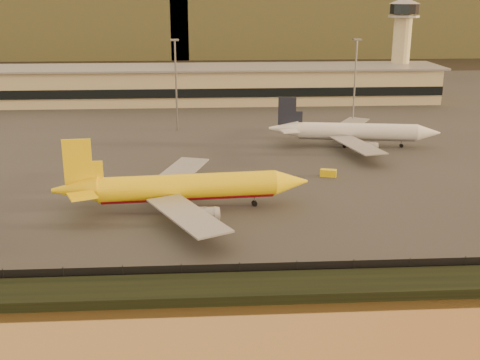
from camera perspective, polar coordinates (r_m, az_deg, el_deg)
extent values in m
plane|color=black|center=(96.35, -1.72, -5.92)|extent=(900.00, 900.00, 0.00)
cube|color=black|center=(80.73, -1.31, -10.28)|extent=(320.00, 7.00, 1.40)
cube|color=#2D2D2D|center=(187.31, -2.70, 5.76)|extent=(320.00, 220.00, 0.20)
cube|color=black|center=(84.01, -1.43, -8.64)|extent=(300.00, 0.05, 2.20)
cube|color=tan|center=(215.76, -2.86, 8.97)|extent=(160.00, 22.00, 12.00)
cube|color=black|center=(204.85, -2.81, 8.23)|extent=(160.00, 0.60, 3.00)
cube|color=gray|center=(214.91, -2.89, 10.63)|extent=(164.00, 24.00, 0.60)
cylinder|color=tan|center=(232.20, 14.98, 11.26)|extent=(6.40, 6.40, 30.00)
cylinder|color=black|center=(231.13, 15.31, 15.39)|extent=(10.40, 10.40, 3.50)
cone|color=gray|center=(231.06, 15.37, 16.06)|extent=(11.20, 11.20, 2.00)
cylinder|color=gray|center=(231.21, 15.26, 14.76)|extent=(11.20, 11.20, 0.80)
cylinder|color=slate|center=(170.44, -6.07, 8.81)|extent=(0.50, 0.50, 25.00)
cube|color=slate|center=(168.99, -6.22, 13.06)|extent=(2.20, 2.20, 0.40)
cylinder|color=slate|center=(173.61, 10.82, 8.76)|extent=(0.50, 0.50, 25.00)
cube|color=slate|center=(172.19, 11.06, 12.93)|extent=(2.20, 2.20, 0.40)
cylinder|color=yellow|center=(108.80, -4.94, -0.61)|extent=(32.13, 7.20, 4.60)
cylinder|color=#9D0813|center=(109.05, -4.93, -1.01)|extent=(31.16, 6.12, 3.59)
cone|color=yellow|center=(111.40, 4.87, -0.17)|extent=(6.55, 5.09, 4.60)
cone|color=yellow|center=(109.49, -15.40, -0.89)|extent=(8.32, 5.24, 4.60)
cube|color=yellow|center=(107.94, -15.15, 1.68)|extent=(4.88, 0.77, 8.05)
cube|color=yellow|center=(113.53, -14.27, 0.04)|extent=(5.31, 5.27, 0.28)
cube|color=yellow|center=(104.83, -14.73, -1.46)|extent=(5.77, 5.74, 0.28)
cube|color=gray|center=(120.68, -5.71, 0.81)|extent=(11.83, 20.85, 0.28)
cylinder|color=gray|center=(118.31, -4.55, -0.15)|extent=(5.50, 2.96, 2.53)
cube|color=gray|center=(97.48, -5.00, -3.31)|extent=(14.48, 20.57, 0.28)
cylinder|color=gray|center=(100.84, -3.83, -3.32)|extent=(5.50, 2.96, 2.53)
cylinder|color=black|center=(111.34, 1.38, -2.22)|extent=(1.08, 0.89, 1.01)
cylinder|color=slate|center=(111.16, 1.38, -1.96)|extent=(0.18, 0.18, 2.07)
cylinder|color=black|center=(108.00, -6.57, -2.98)|extent=(1.08, 0.89, 1.01)
cylinder|color=slate|center=(107.82, -6.58, -2.71)|extent=(0.18, 0.18, 2.07)
cylinder|color=black|center=(111.89, -6.65, -2.24)|extent=(1.08, 0.89, 1.01)
cylinder|color=slate|center=(111.71, -6.66, -1.98)|extent=(0.18, 0.18, 2.07)
cylinder|color=white|center=(156.01, 11.02, 4.56)|extent=(30.09, 8.69, 4.14)
cylinder|color=gray|center=(156.17, 11.00, 4.30)|extent=(29.13, 7.66, 3.23)
cone|color=white|center=(158.80, 17.44, 4.30)|extent=(6.37, 4.99, 4.14)
cone|color=white|center=(155.17, 4.14, 4.89)|extent=(8.00, 5.24, 4.14)
cube|color=black|center=(154.22, 4.49, 6.53)|extent=(4.55, 1.03, 7.25)
cube|color=white|center=(159.12, 4.78, 5.31)|extent=(5.47, 5.38, 0.25)
cube|color=white|center=(151.04, 4.74, 4.64)|extent=(4.71, 4.54, 0.25)
cube|color=gray|center=(167.15, 10.37, 5.20)|extent=(14.54, 18.97, 0.25)
cylinder|color=gray|center=(164.88, 11.14, 4.58)|extent=(5.26, 3.02, 2.28)
cube|color=gray|center=(145.07, 11.08, 3.29)|extent=(9.87, 19.46, 0.25)
cylinder|color=gray|center=(148.27, 11.76, 3.10)|extent=(5.26, 3.02, 2.28)
cylinder|color=black|center=(158.36, 15.05, 3.18)|extent=(1.01, 0.86, 0.91)
cylinder|color=slate|center=(158.25, 15.07, 3.34)|extent=(0.22, 0.22, 1.86)
cylinder|color=black|center=(154.73, 9.86, 3.19)|extent=(1.01, 0.86, 0.91)
cylinder|color=slate|center=(154.61, 9.87, 3.36)|extent=(0.22, 0.22, 1.86)
cylinder|color=black|center=(158.33, 9.77, 3.53)|extent=(1.01, 0.86, 0.91)
cylinder|color=slate|center=(158.22, 9.77, 3.69)|extent=(0.22, 0.22, 1.86)
cube|color=yellow|center=(130.12, 8.37, 0.66)|extent=(3.71, 2.46, 1.53)
cube|color=white|center=(124.82, -7.64, -0.03)|extent=(3.83, 2.78, 1.57)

